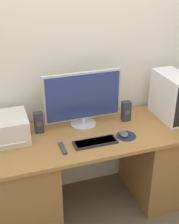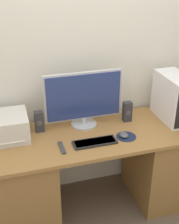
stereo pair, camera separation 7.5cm
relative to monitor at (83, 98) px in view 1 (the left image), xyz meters
name	(u,v)px [view 1 (the left image)]	position (x,y,z in m)	size (l,w,h in m)	color
wall_back	(81,52)	(0.06, 0.22, 0.32)	(6.40, 0.05, 2.70)	silver
desk	(96,170)	(0.06, -0.17, -0.63)	(1.76, 0.68, 0.78)	olive
monitor	(83,98)	(0.00, 0.00, 0.00)	(0.66, 0.22, 0.47)	#B7B7BC
keyboard	(95,142)	(0.00, -0.31, -0.24)	(0.34, 0.12, 0.02)	black
mousepad	(126,136)	(0.27, -0.29, -0.25)	(0.16, 0.16, 0.00)	#19233D
mouse	(124,134)	(0.25, -0.29, -0.23)	(0.07, 0.09, 0.03)	#4C4C51
computer_tower	(172,97)	(0.78, -0.12, -0.05)	(0.21, 0.42, 0.40)	white
printer	(8,128)	(-0.63, -0.03, -0.15)	(0.31, 0.33, 0.20)	beige
speaker_left	(39,122)	(-0.38, 0.00, -0.16)	(0.07, 0.06, 0.18)	#2D2D33
speaker_right	(126,111)	(0.38, -0.04, -0.16)	(0.07, 0.06, 0.18)	#2D2D33
remote_control	(63,148)	(-0.26, -0.31, -0.24)	(0.03, 0.16, 0.02)	#38383D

